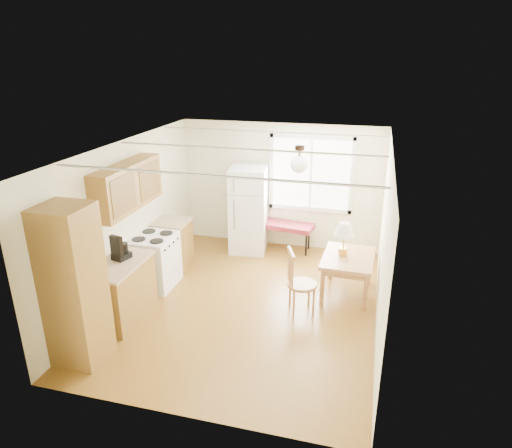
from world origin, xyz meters
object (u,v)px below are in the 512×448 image
(refrigerator, at_px, (248,210))
(dining_table, at_px, (348,262))
(bench, at_px, (282,226))
(chair, at_px, (296,278))

(refrigerator, xyz_separation_m, dining_table, (2.05, -1.31, -0.28))
(bench, relative_size, dining_table, 1.18)
(bench, xyz_separation_m, chair, (0.68, -2.25, 0.07))
(bench, bearing_deg, refrigerator, -157.20)
(dining_table, bearing_deg, bench, 135.78)
(bench, distance_m, chair, 2.36)
(chair, bearing_deg, refrigerator, 101.03)
(dining_table, xyz_separation_m, chair, (-0.72, -0.78, 0.01))
(refrigerator, bearing_deg, dining_table, -39.86)
(refrigerator, distance_m, bench, 0.75)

